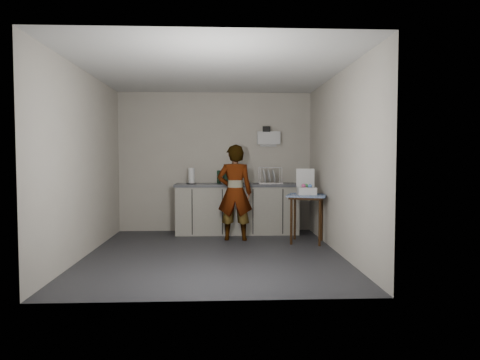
{
  "coord_description": "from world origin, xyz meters",
  "views": [
    {
      "loc": [
        0.1,
        -6.06,
        1.38
      ],
      "look_at": [
        0.4,
        0.45,
        1.04
      ],
      "focal_mm": 32.0,
      "sensor_mm": 36.0,
      "label": 1
    }
  ],
  "objects_px": {
    "dark_bottle": "(219,177)",
    "bakery_box": "(306,189)",
    "soap_bottle": "(226,175)",
    "paper_towel": "(192,176)",
    "side_table": "(307,201)",
    "standing_man": "(235,193)",
    "kitchen_counter": "(237,210)",
    "soda_can": "(235,180)",
    "dish_rack": "(270,180)"
  },
  "relations": [
    {
      "from": "paper_towel",
      "to": "bakery_box",
      "type": "height_order",
      "value": "bakery_box"
    },
    {
      "from": "standing_man",
      "to": "bakery_box",
      "type": "height_order",
      "value": "standing_man"
    },
    {
      "from": "dark_bottle",
      "to": "soda_can",
      "type": "bearing_deg",
      "value": -24.32
    },
    {
      "from": "soap_bottle",
      "to": "dish_rack",
      "type": "bearing_deg",
      "value": 5.28
    },
    {
      "from": "side_table",
      "to": "soap_bottle",
      "type": "bearing_deg",
      "value": 165.06
    },
    {
      "from": "kitchen_counter",
      "to": "bakery_box",
      "type": "height_order",
      "value": "bakery_box"
    },
    {
      "from": "dark_bottle",
      "to": "bakery_box",
      "type": "distance_m",
      "value": 1.74
    },
    {
      "from": "dark_bottle",
      "to": "bakery_box",
      "type": "relative_size",
      "value": 0.57
    },
    {
      "from": "standing_man",
      "to": "bakery_box",
      "type": "relative_size",
      "value": 3.84
    },
    {
      "from": "dark_bottle",
      "to": "soap_bottle",
      "type": "bearing_deg",
      "value": -55.76
    },
    {
      "from": "dark_bottle",
      "to": "kitchen_counter",
      "type": "bearing_deg",
      "value": -13.98
    },
    {
      "from": "dish_rack",
      "to": "soap_bottle",
      "type": "bearing_deg",
      "value": -174.72
    },
    {
      "from": "soda_can",
      "to": "soap_bottle",
      "type": "bearing_deg",
      "value": -161.58
    },
    {
      "from": "soap_bottle",
      "to": "paper_towel",
      "type": "bearing_deg",
      "value": 179.17
    },
    {
      "from": "soap_bottle",
      "to": "bakery_box",
      "type": "bearing_deg",
      "value": -31.37
    },
    {
      "from": "soap_bottle",
      "to": "soda_can",
      "type": "distance_m",
      "value": 0.2
    },
    {
      "from": "dish_rack",
      "to": "standing_man",
      "type": "bearing_deg",
      "value": -136.66
    },
    {
      "from": "kitchen_counter",
      "to": "paper_towel",
      "type": "bearing_deg",
      "value": -173.31
    },
    {
      "from": "kitchen_counter",
      "to": "dark_bottle",
      "type": "xyz_separation_m",
      "value": [
        -0.33,
        0.08,
        0.6
      ]
    },
    {
      "from": "soda_can",
      "to": "paper_towel",
      "type": "bearing_deg",
      "value": -176.6
    },
    {
      "from": "soda_can",
      "to": "dish_rack",
      "type": "distance_m",
      "value": 0.63
    },
    {
      "from": "soap_bottle",
      "to": "dark_bottle",
      "type": "distance_m",
      "value": 0.23
    },
    {
      "from": "soap_bottle",
      "to": "dark_bottle",
      "type": "bearing_deg",
      "value": 124.24
    },
    {
      "from": "kitchen_counter",
      "to": "dish_rack",
      "type": "bearing_deg",
      "value": -3.02
    },
    {
      "from": "side_table",
      "to": "dish_rack",
      "type": "xyz_separation_m",
      "value": [
        -0.51,
        0.89,
        0.3
      ]
    },
    {
      "from": "kitchen_counter",
      "to": "soap_bottle",
      "type": "distance_m",
      "value": 0.69
    },
    {
      "from": "dish_rack",
      "to": "paper_towel",
      "type": "bearing_deg",
      "value": -177.37
    },
    {
      "from": "paper_towel",
      "to": "side_table",
      "type": "bearing_deg",
      "value": -23.25
    },
    {
      "from": "kitchen_counter",
      "to": "paper_towel",
      "type": "relative_size",
      "value": 7.77
    },
    {
      "from": "kitchen_counter",
      "to": "bakery_box",
      "type": "xyz_separation_m",
      "value": [
        1.09,
        -0.9,
        0.45
      ]
    },
    {
      "from": "soap_bottle",
      "to": "bakery_box",
      "type": "xyz_separation_m",
      "value": [
        1.3,
        -0.79,
        -0.2
      ]
    },
    {
      "from": "bakery_box",
      "to": "dish_rack",
      "type": "bearing_deg",
      "value": 123.92
    },
    {
      "from": "dark_bottle",
      "to": "bakery_box",
      "type": "bearing_deg",
      "value": -34.48
    },
    {
      "from": "soap_bottle",
      "to": "soda_can",
      "type": "bearing_deg",
      "value": 18.42
    },
    {
      "from": "kitchen_counter",
      "to": "soda_can",
      "type": "xyz_separation_m",
      "value": [
        -0.04,
        -0.05,
        0.55
      ]
    },
    {
      "from": "dish_rack",
      "to": "kitchen_counter",
      "type": "bearing_deg",
      "value": 176.98
    },
    {
      "from": "bakery_box",
      "to": "paper_towel",
      "type": "bearing_deg",
      "value": 161.21
    },
    {
      "from": "side_table",
      "to": "dish_rack",
      "type": "bearing_deg",
      "value": 136.75
    },
    {
      "from": "dark_bottle",
      "to": "bakery_box",
      "type": "xyz_separation_m",
      "value": [
        1.43,
        -0.98,
        -0.15
      ]
    },
    {
      "from": "paper_towel",
      "to": "dish_rack",
      "type": "bearing_deg",
      "value": 2.63
    },
    {
      "from": "soap_bottle",
      "to": "standing_man",
      "type": "bearing_deg",
      "value": -75.35
    },
    {
      "from": "dish_rack",
      "to": "bakery_box",
      "type": "distance_m",
      "value": 1.0
    },
    {
      "from": "dark_bottle",
      "to": "dish_rack",
      "type": "relative_size",
      "value": 0.55
    },
    {
      "from": "soda_can",
      "to": "dark_bottle",
      "type": "relative_size",
      "value": 0.57
    },
    {
      "from": "dish_rack",
      "to": "dark_bottle",
      "type": "bearing_deg",
      "value": 172.97
    },
    {
      "from": "kitchen_counter",
      "to": "side_table",
      "type": "relative_size",
      "value": 2.86
    },
    {
      "from": "side_table",
      "to": "paper_towel",
      "type": "bearing_deg",
      "value": 173.82
    },
    {
      "from": "standing_man",
      "to": "paper_towel",
      "type": "relative_size",
      "value": 5.55
    },
    {
      "from": "side_table",
      "to": "dark_bottle",
      "type": "relative_size",
      "value": 3.29
    },
    {
      "from": "standing_man",
      "to": "bakery_box",
      "type": "distance_m",
      "value": 1.18
    }
  ]
}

